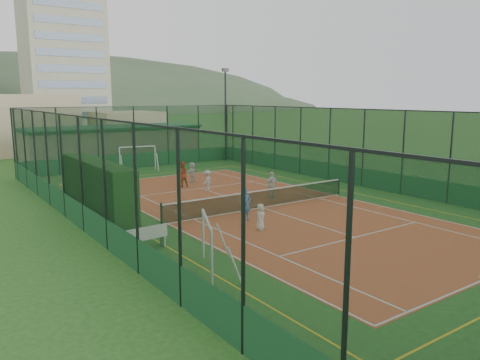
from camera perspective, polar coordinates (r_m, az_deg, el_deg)
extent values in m
plane|color=#254C1A|center=(24.75, 2.67, -3.42)|extent=(300.00, 300.00, 0.00)
cube|color=#AC4C26|center=(24.75, 2.67, -3.41)|extent=(11.17, 23.97, 0.01)
cube|color=beige|center=(104.91, -20.75, 14.60)|extent=(15.00, 12.00, 30.00)
cube|color=black|center=(21.55, -16.93, -1.78)|extent=(1.04, 6.95, 3.04)
imported|color=white|center=(20.60, 2.50, -4.51)|extent=(0.69, 0.65, 1.18)
imported|color=#436ABF|center=(22.03, 0.67, -3.00)|extent=(0.61, 0.44, 1.57)
imported|color=silver|center=(28.96, -4.00, -0.07)|extent=(0.98, 0.85, 1.32)
imported|color=white|center=(26.97, 3.90, -0.59)|extent=(0.92, 0.42, 1.55)
imported|color=silver|center=(32.05, -5.86, 0.96)|extent=(1.33, 0.96, 1.39)
imported|color=red|center=(30.39, -7.08, 0.70)|extent=(0.85, 0.68, 1.67)
sphere|color=#CCE033|center=(25.72, -2.65, -2.80)|extent=(0.07, 0.07, 0.07)
sphere|color=#CCE033|center=(25.29, -0.42, -3.01)|extent=(0.07, 0.07, 0.07)
sphere|color=#CCE033|center=(26.10, 3.21, -2.61)|extent=(0.07, 0.07, 0.07)
sphere|color=#CCE033|center=(25.06, 1.04, -3.14)|extent=(0.07, 0.07, 0.07)
sphere|color=#CCE033|center=(25.93, 2.79, -2.69)|extent=(0.07, 0.07, 0.07)
sphere|color=#CCE033|center=(27.75, 5.82, -1.87)|extent=(0.07, 0.07, 0.07)
sphere|color=#CCE033|center=(24.68, -5.50, -3.39)|extent=(0.07, 0.07, 0.07)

